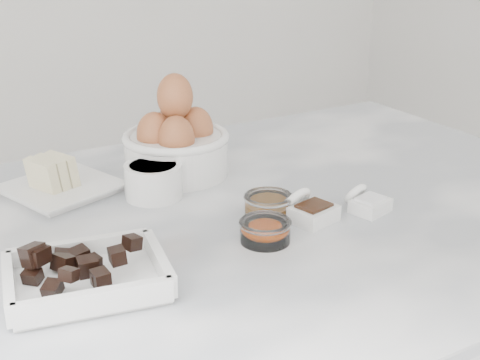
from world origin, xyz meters
name	(u,v)px	position (x,y,z in m)	size (l,w,h in m)	color
marble_slab	(239,226)	(0.00, 0.00, 0.92)	(1.20, 0.80, 0.04)	silver
chocolate_dish	(87,273)	(-0.26, -0.09, 0.96)	(0.21, 0.17, 0.05)	white
butter_plate	(59,181)	(-0.20, 0.21, 0.96)	(0.20, 0.20, 0.06)	white
sugar_ramekin	(153,179)	(-0.08, 0.12, 0.97)	(0.09, 0.09, 0.05)	white
egg_bowl	(176,142)	(-0.01, 0.20, 1.00)	(0.18, 0.18, 0.17)	white
honey_bowl	(268,205)	(0.04, -0.02, 0.96)	(0.07, 0.07, 0.03)	white
zest_bowl	(265,230)	(-0.01, -0.09, 0.96)	(0.07, 0.07, 0.03)	white
vanilla_spoon	(309,210)	(0.08, -0.07, 0.96)	(0.07, 0.09, 0.05)	white
salt_spoon	(367,202)	(0.17, -0.09, 0.95)	(0.06, 0.08, 0.04)	white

